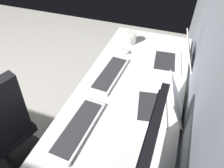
# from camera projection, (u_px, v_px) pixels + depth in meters

# --- Properties ---
(desk) EXTENTS (2.08, 0.69, 0.73)m
(desk) POSITION_uv_depth(u_px,v_px,m) (120.00, 121.00, 1.23)
(desk) COLOR white
(desk) RESTS_ON ground
(drawer_pedestal) EXTENTS (0.40, 0.51, 0.69)m
(drawer_pedestal) POSITION_uv_depth(u_px,v_px,m) (130.00, 128.00, 1.57)
(drawer_pedestal) COLOR white
(drawer_pedestal) RESTS_ON ground
(laptop_leftmost) EXTENTS (0.33, 0.34, 0.23)m
(laptop_leftmost) POSITION_uv_depth(u_px,v_px,m) (174.00, 58.00, 1.52)
(laptop_leftmost) COLOR white
(laptop_leftmost) RESTS_ON desk
(laptop_left) EXTENTS (0.34, 0.33, 0.19)m
(laptop_left) POSITION_uv_depth(u_px,v_px,m) (159.00, 104.00, 1.19)
(laptop_left) COLOR white
(laptop_left) RESTS_ON desk
(keyboard_main) EXTENTS (0.43, 0.16, 0.02)m
(keyboard_main) POSITION_uv_depth(u_px,v_px,m) (78.00, 127.00, 1.11)
(keyboard_main) COLOR silver
(keyboard_main) RESTS_ON desk
(keyboard_spare) EXTENTS (0.43, 0.17, 0.02)m
(keyboard_spare) POSITION_uv_depth(u_px,v_px,m) (110.00, 74.00, 1.45)
(keyboard_spare) COLOR silver
(keyboard_spare) RESTS_ON desk
(mouse_spare) EXTENTS (0.06, 0.10, 0.03)m
(mouse_spare) POSITION_uv_depth(u_px,v_px,m) (123.00, 51.00, 1.65)
(mouse_spare) COLOR silver
(mouse_spare) RESTS_ON desk
(coffee_mug) EXTENTS (0.13, 0.09, 0.10)m
(coffee_mug) POSITION_uv_depth(u_px,v_px,m) (131.00, 38.00, 1.75)
(coffee_mug) COLOR silver
(coffee_mug) RESTS_ON desk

